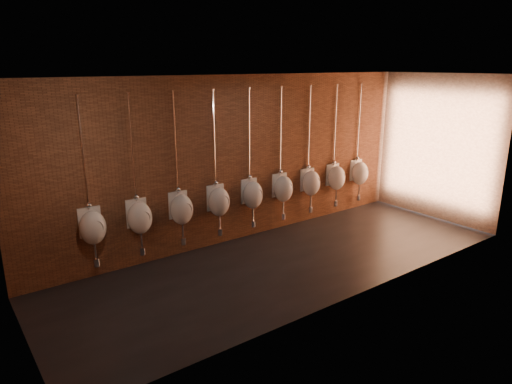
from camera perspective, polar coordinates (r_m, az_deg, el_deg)
ground at (r=8.20m, az=4.29°, el=-8.71°), size 8.50×8.50×0.00m
room_shell at (r=7.59m, az=4.60°, el=5.25°), size 8.54×3.04×3.22m
urinal_0 at (r=7.66m, az=-19.75°, el=-4.09°), size 0.45×0.39×2.72m
urinal_1 at (r=7.89m, az=-14.35°, el=-3.06°), size 0.45×0.39×2.72m
urinal_2 at (r=8.19m, az=-9.31°, el=-2.06°), size 0.45×0.39×2.72m
urinal_3 at (r=8.55m, az=-4.67°, el=-1.13°), size 0.45×0.39×2.72m
urinal_4 at (r=8.97m, az=-0.43°, el=-0.28°), size 0.45×0.39×2.72m
urinal_5 at (r=9.43m, az=3.41°, el=0.50°), size 0.45×0.39×2.72m
urinal_6 at (r=9.93m, az=6.88°, el=1.20°), size 0.45×0.39×2.72m
urinal_7 at (r=10.47m, az=10.00°, el=1.83°), size 0.45×0.39×2.72m
urinal_8 at (r=11.03m, az=12.82°, el=2.39°), size 0.45×0.39×2.72m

